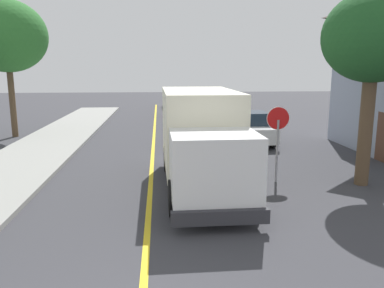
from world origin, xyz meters
The scene contains 10 objects.
centre_line_yellow centered at (0.00, 10.00, 0.00)m, with size 0.16×56.00×0.01m, color gold.
box_truck centered at (1.72, 8.40, 1.77)m, with size 2.49×7.21×3.20m.
parked_car_near centered at (2.46, 15.43, 0.79)m, with size 1.80×4.40×1.67m.
parked_car_mid centered at (2.58, 22.07, 0.79)m, with size 2.01×4.48×1.67m.
parked_car_far centered at (2.18, 27.62, 0.79)m, with size 1.96×4.46×1.67m.
parked_car_furthest centered at (1.80, 34.25, 0.79)m, with size 1.98×4.47×1.67m.
parked_van_across centered at (5.20, 15.86, 0.79)m, with size 1.83×4.41×1.67m.
stop_sign centered at (4.40, 8.71, 1.86)m, with size 0.80×0.10×2.65m.
street_tree_far_side centered at (7.25, 8.15, 4.87)m, with size 3.28×3.28×6.42m.
street_tree_down_block centered at (-8.07, 18.85, 5.67)m, with size 4.44×4.44×7.69m.
Camera 1 is at (0.35, -4.10, 3.96)m, focal length 36.03 mm.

